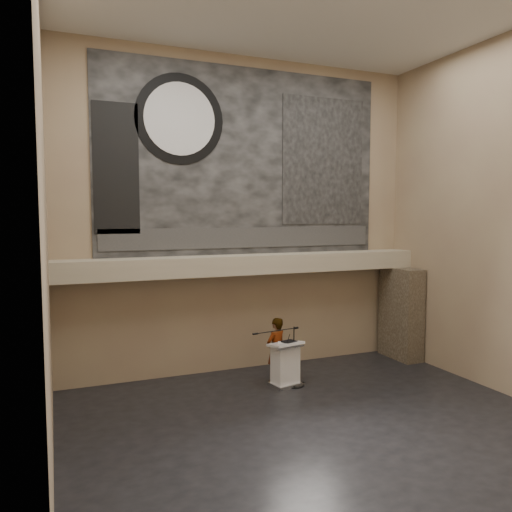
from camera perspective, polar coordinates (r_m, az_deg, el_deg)
name	(u,v)px	position (r m, az deg, el deg)	size (l,w,h in m)	color
floor	(315,422)	(10.91, 6.72, -18.35)	(10.00, 10.00, 0.00)	black
wall_back	(245,216)	(13.67, -1.28, 4.65)	(10.00, 0.02, 8.50)	#886D56
wall_front	(473,217)	(6.83, 23.60, 4.13)	(10.00, 0.02, 8.50)	#886D56
wall_left	(45,216)	(8.76, -22.99, 4.20)	(0.02, 8.00, 8.50)	#886D56
wall_right	(502,216)	(13.22, 26.28, 4.15)	(0.02, 8.00, 8.50)	#886D56
soffit	(250,264)	(13.37, -0.65, -0.94)	(10.00, 0.80, 0.50)	tan
sprinkler_left	(193,278)	(12.85, -7.22, -2.46)	(0.04, 0.04, 0.06)	#B2893D
sprinkler_right	(314,272)	(14.16, 6.60, -1.79)	(0.04, 0.04, 0.06)	#B2893D
banner	(245,162)	(13.72, -1.24, 10.72)	(8.00, 0.05, 5.00)	black
banner_text_strip	(246,238)	(13.62, -1.16, 2.12)	(7.76, 0.02, 0.55)	#2C2C2C
banner_clock_rim	(180,119)	(13.29, -8.71, 15.21)	(2.30, 2.30, 0.02)	black
banner_clock_face	(180,119)	(13.27, -8.69, 15.23)	(1.84, 1.84, 0.02)	silver
banner_building_print	(324,161)	(14.72, 7.72, 10.66)	(2.60, 0.02, 3.60)	black
banner_brick_print	(116,168)	(12.83, -15.70, 9.61)	(1.10, 0.02, 3.20)	black
stone_pier	(401,313)	(15.55, 16.24, -6.28)	(0.60, 1.40, 2.70)	#3D3225
lectern	(285,364)	(12.76, 3.36, -12.22)	(0.89, 0.71, 1.14)	silver
binder	(289,342)	(12.63, 3.83, -9.74)	(0.33, 0.27, 0.04)	black
papers	(282,343)	(12.55, 2.99, -9.90)	(0.20, 0.28, 0.01)	silver
speaker_person	(276,350)	(12.95, 2.30, -10.67)	(0.61, 0.40, 1.66)	silver
mic_stand	(292,377)	(12.87, 4.18, -13.61)	(1.44, 0.52, 1.50)	black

